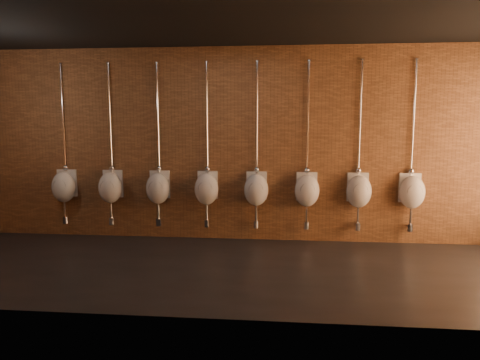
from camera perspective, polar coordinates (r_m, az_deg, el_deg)
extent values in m
plane|color=black|center=(5.97, -2.27, -11.69)|extent=(8.50, 8.50, 0.00)
cube|color=black|center=(5.76, -2.45, 19.90)|extent=(8.50, 3.00, 0.04)
cube|color=brown|center=(7.13, -0.74, 4.66)|extent=(8.50, 0.04, 3.20)
cube|color=brown|center=(4.17, -5.11, 2.33)|extent=(8.50, 0.04, 3.20)
ellipsoid|color=silver|center=(7.93, -22.46, -0.87)|extent=(0.41, 0.36, 0.53)
cube|color=silver|center=(8.04, -22.04, -0.36)|extent=(0.34, 0.05, 0.48)
cylinder|color=gray|center=(7.81, -22.93, -0.79)|extent=(0.23, 0.02, 0.23)
cylinder|color=silver|center=(7.95, -22.52, 7.61)|extent=(0.03, 0.03, 1.81)
sphere|color=silver|center=(7.98, -22.24, 1.56)|extent=(0.10, 0.10, 0.10)
cylinder|color=silver|center=(8.00, -22.88, 14.09)|extent=(0.06, 0.06, 0.01)
cylinder|color=silver|center=(7.98, -22.33, -3.43)|extent=(0.04, 0.04, 0.31)
cylinder|color=silver|center=(8.03, -22.25, -4.95)|extent=(0.10, 0.10, 0.13)
cylinder|color=silver|center=(8.10, -21.96, -4.82)|extent=(0.04, 0.17, 0.04)
ellipsoid|color=silver|center=(7.58, -16.92, -0.99)|extent=(0.41, 0.36, 0.53)
cube|color=silver|center=(7.69, -16.56, -0.45)|extent=(0.34, 0.05, 0.48)
cylinder|color=gray|center=(7.45, -17.31, -0.91)|extent=(0.23, 0.02, 0.23)
cylinder|color=silver|center=(7.60, -16.95, 7.88)|extent=(0.03, 0.03, 1.81)
sphere|color=silver|center=(7.63, -16.72, 1.55)|extent=(0.10, 0.10, 0.10)
cylinder|color=silver|center=(7.66, -17.23, 14.66)|extent=(0.06, 0.06, 0.01)
cylinder|color=silver|center=(7.64, -16.81, -3.67)|extent=(0.04, 0.04, 0.31)
cylinder|color=silver|center=(7.68, -16.75, -5.25)|extent=(0.10, 0.10, 0.13)
cylinder|color=silver|center=(7.76, -16.51, -5.11)|extent=(0.04, 0.17, 0.04)
ellipsoid|color=silver|center=(7.30, -10.90, -1.11)|extent=(0.41, 0.36, 0.53)
cube|color=silver|center=(7.42, -10.62, -0.55)|extent=(0.34, 0.05, 0.48)
cylinder|color=gray|center=(7.17, -11.20, -1.03)|extent=(0.23, 0.02, 0.23)
cylinder|color=silver|center=(7.33, -10.89, 8.09)|extent=(0.03, 0.03, 1.81)
sphere|color=silver|center=(7.36, -10.74, 1.53)|extent=(0.10, 0.10, 0.10)
cylinder|color=silver|center=(7.39, -11.08, 15.12)|extent=(0.06, 0.06, 0.01)
cylinder|color=silver|center=(7.37, -10.83, -3.88)|extent=(0.04, 0.04, 0.31)
cylinder|color=silver|center=(7.41, -10.78, -5.52)|extent=(0.10, 0.10, 0.13)
cylinder|color=silver|center=(7.50, -10.60, -5.37)|extent=(0.04, 0.17, 0.04)
ellipsoid|color=silver|center=(7.12, -4.49, -1.23)|extent=(0.41, 0.36, 0.53)
cube|color=silver|center=(7.24, -4.31, -0.65)|extent=(0.34, 0.05, 0.48)
cylinder|color=gray|center=(6.98, -4.68, -1.14)|extent=(0.23, 0.02, 0.23)
cylinder|color=silver|center=(7.14, -4.44, 8.22)|extent=(0.03, 0.03, 1.81)
sphere|color=silver|center=(7.18, -4.38, 1.48)|extent=(0.10, 0.10, 0.10)
cylinder|color=silver|center=(7.20, -4.51, 15.43)|extent=(0.06, 0.06, 0.01)
cylinder|color=silver|center=(7.18, -4.46, -4.07)|extent=(0.04, 0.04, 0.31)
cylinder|color=silver|center=(7.23, -4.44, -5.75)|extent=(0.10, 0.10, 0.13)
cylinder|color=silver|center=(7.31, -4.33, -5.59)|extent=(0.04, 0.17, 0.04)
ellipsoid|color=silver|center=(7.03, 2.17, -1.33)|extent=(0.41, 0.36, 0.53)
cube|color=silver|center=(7.15, 2.24, -0.74)|extent=(0.34, 0.05, 0.48)
cylinder|color=gray|center=(6.89, 2.11, -1.25)|extent=(0.23, 0.02, 0.23)
cylinder|color=silver|center=(7.05, 2.28, 8.24)|extent=(0.03, 0.03, 1.81)
sphere|color=silver|center=(7.08, 2.23, 1.42)|extent=(0.10, 0.10, 0.10)
cylinder|color=silver|center=(7.11, 2.32, 15.55)|extent=(0.06, 0.06, 0.01)
cylinder|color=silver|center=(7.09, 2.16, -4.21)|extent=(0.04, 0.04, 0.31)
cylinder|color=silver|center=(7.14, 2.15, -5.90)|extent=(0.10, 0.10, 0.13)
cylinder|color=silver|center=(7.22, 2.19, -5.74)|extent=(0.04, 0.17, 0.04)
ellipsoid|color=silver|center=(7.03, 8.92, -1.42)|extent=(0.41, 0.36, 0.53)
cube|color=silver|center=(7.15, 8.87, -0.83)|extent=(0.34, 0.05, 0.48)
cylinder|color=gray|center=(6.89, 9.00, -1.33)|extent=(0.23, 0.02, 0.23)
cylinder|color=silver|center=(7.05, 9.07, 8.15)|extent=(0.03, 0.03, 1.81)
sphere|color=silver|center=(7.09, 8.93, 1.33)|extent=(0.10, 0.10, 0.10)
cylinder|color=silver|center=(7.12, 9.23, 15.45)|extent=(0.06, 0.06, 0.01)
cylinder|color=silver|center=(7.10, 8.86, -4.29)|extent=(0.04, 0.04, 0.31)
cylinder|color=silver|center=(7.14, 8.82, -5.99)|extent=(0.10, 0.10, 0.13)
cylinder|color=silver|center=(7.23, 8.78, -5.82)|extent=(0.04, 0.17, 0.04)
ellipsoid|color=silver|center=(7.13, 15.57, -1.48)|extent=(0.41, 0.36, 0.53)
cube|color=silver|center=(7.25, 15.40, -0.90)|extent=(0.34, 0.05, 0.48)
cylinder|color=gray|center=(7.00, 15.77, -1.40)|extent=(0.23, 0.02, 0.23)
cylinder|color=silver|center=(7.15, 15.76, 7.95)|extent=(0.03, 0.03, 1.81)
sphere|color=silver|center=(7.19, 15.52, 1.23)|extent=(0.10, 0.10, 0.10)
cylinder|color=silver|center=(7.22, 16.04, 15.14)|extent=(0.06, 0.06, 0.01)
cylinder|color=silver|center=(7.20, 15.47, -4.31)|extent=(0.04, 0.04, 0.31)
cylinder|color=silver|center=(7.24, 15.40, -5.99)|extent=(0.10, 0.10, 0.13)
cylinder|color=silver|center=(7.33, 15.29, -5.83)|extent=(0.04, 0.17, 0.04)
ellipsoid|color=silver|center=(7.32, 21.96, -1.52)|extent=(0.41, 0.36, 0.53)
cube|color=silver|center=(7.44, 21.68, -0.96)|extent=(0.34, 0.05, 0.48)
cylinder|color=gray|center=(7.19, 22.27, -1.45)|extent=(0.23, 0.02, 0.23)
cylinder|color=silver|center=(7.35, 22.17, 7.65)|extent=(0.03, 0.03, 1.81)
sphere|color=silver|center=(7.38, 21.86, 1.12)|extent=(0.10, 0.10, 0.10)
cylinder|color=silver|center=(7.41, 22.55, 14.66)|extent=(0.06, 0.06, 0.01)
cylinder|color=silver|center=(7.39, 21.81, -4.28)|extent=(0.04, 0.04, 0.31)
cylinder|color=silver|center=(7.43, 21.73, -5.92)|extent=(0.10, 0.10, 0.13)
cylinder|color=silver|center=(7.51, 21.54, -5.76)|extent=(0.04, 0.17, 0.04)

